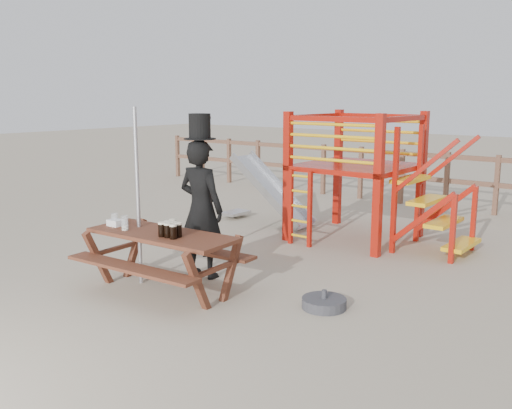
{
  "coord_description": "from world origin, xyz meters",
  "views": [
    {
      "loc": [
        4.65,
        -4.7,
        2.35
      ],
      "look_at": [
        0.32,
        0.8,
        1.01
      ],
      "focal_mm": 40.0,
      "sensor_mm": 36.0,
      "label": 1
    }
  ],
  "objects": [
    {
      "name": "parasol_base",
      "position": [
        1.5,
        0.54,
        0.06
      ],
      "size": [
        0.5,
        0.5,
        0.21
      ],
      "color": "#3A3A3F",
      "rests_on": "ground"
    },
    {
      "name": "paper_bag",
      "position": [
        -1.07,
        -0.3,
        0.77
      ],
      "size": [
        0.19,
        0.15,
        0.08
      ],
      "primitive_type": "cube",
      "rotation": [
        0.0,
        0.0,
        0.04
      ],
      "color": "white",
      "rests_on": "picnic_table"
    },
    {
      "name": "metal_pole",
      "position": [
        -0.8,
        -0.14,
        1.11
      ],
      "size": [
        0.05,
        0.05,
        2.22
      ],
      "primitive_type": "cylinder",
      "color": "#B2B2B7",
      "rests_on": "ground"
    },
    {
      "name": "man_with_hat",
      "position": [
        -0.39,
        0.55,
        0.95
      ],
      "size": [
        0.69,
        0.48,
        2.13
      ],
      "rotation": [
        0.0,
        0.0,
        3.21
      ],
      "color": "black",
      "rests_on": "ground"
    },
    {
      "name": "ground",
      "position": [
        0.0,
        0.0,
        0.0
      ],
      "size": [
        60.0,
        60.0,
        0.0
      ],
      "primitive_type": "plane",
      "color": "tan",
      "rests_on": "ground"
    },
    {
      "name": "stout_pints",
      "position": [
        -0.12,
        -0.24,
        0.82
      ],
      "size": [
        0.28,
        0.27,
        0.17
      ],
      "color": "black",
      "rests_on": "picnic_table"
    },
    {
      "name": "picnic_table",
      "position": [
        -0.34,
        -0.18,
        0.46
      ],
      "size": [
        1.97,
        1.42,
        0.73
      ],
      "rotation": [
        0.0,
        0.0,
        0.06
      ],
      "color": "brown",
      "rests_on": "ground"
    },
    {
      "name": "back_fence",
      "position": [
        0.0,
        7.0,
        0.74
      ],
      "size": [
        15.09,
        0.09,
        1.2
      ],
      "color": "brown",
      "rests_on": "ground"
    },
    {
      "name": "empty_glasses",
      "position": [
        -0.94,
        -0.31,
        0.8
      ],
      "size": [
        0.41,
        0.18,
        0.15
      ],
      "color": "silver",
      "rests_on": "picnic_table"
    },
    {
      "name": "playground_fort",
      "position": [
        0.12,
        3.58,
        1.07
      ],
      "size": [
        4.71,
        1.84,
        2.1
      ],
      "color": "#A9170B",
      "rests_on": "ground"
    }
  ]
}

